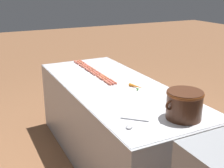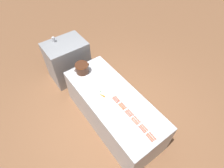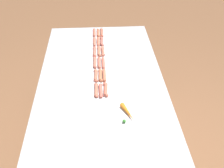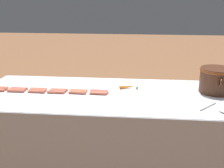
{
  "view_description": "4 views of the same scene",
  "coord_description": "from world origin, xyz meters",
  "px_view_note": "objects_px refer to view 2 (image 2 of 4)",
  "views": [
    {
      "loc": [
        1.28,
        2.51,
        1.82
      ],
      "look_at": [
        0.09,
        0.13,
        0.92
      ],
      "focal_mm": 46.71,
      "sensor_mm": 36.0,
      "label": 1
    },
    {
      "loc": [
        -1.24,
        -1.64,
        3.57
      ],
      "look_at": [
        0.15,
        0.24,
        0.9
      ],
      "focal_mm": 28.86,
      "sensor_mm": 36.0,
      "label": 2
    },
    {
      "loc": [
        0.03,
        1.51,
        2.09
      ],
      "look_at": [
        -0.08,
        -0.14,
        0.87
      ],
      "focal_mm": 45.29,
      "sensor_mm": 36.0,
      "label": 3
    },
    {
      "loc": [
        2.25,
        0.24,
        1.67
      ],
      "look_at": [
        -0.03,
        0.03,
        0.93
      ],
      "focal_mm": 44.25,
      "sensor_mm": 36.0,
      "label": 4
    }
  ],
  "objects_px": {
    "hot_dog_2": "(134,122)",
    "hot_dog_17": "(118,99)",
    "hot_dog_5": "(115,100)",
    "hot_dog_11": "(116,99)",
    "hot_dog_10": "(122,106)",
    "hot_dog_12": "(153,136)",
    "hot_dog_16": "(124,105)",
    "carrot": "(101,95)",
    "hot_dog_8": "(136,120)",
    "hot_dog_7": "(143,128)",
    "hot_dog_13": "(145,127)",
    "soda_can": "(54,39)",
    "hot_dog_4": "(121,107)",
    "back_cabinet": "(68,61)",
    "hot_dog_9": "(129,113)",
    "hot_dog_6": "(151,137)",
    "serving_spoon": "(101,66)",
    "hot_dog_0": "(149,138)",
    "hot_dog_1": "(142,129)",
    "hot_dog_3": "(127,114)",
    "bean_pot": "(82,68)",
    "hot_dog_14": "(137,119)"
  },
  "relations": [
    {
      "from": "hot_dog_2",
      "to": "hot_dog_17",
      "type": "distance_m",
      "value": 0.56
    },
    {
      "from": "hot_dog_5",
      "to": "hot_dog_11",
      "type": "relative_size",
      "value": 1.0
    },
    {
      "from": "hot_dog_2",
      "to": "hot_dog_10",
      "type": "bearing_deg",
      "value": 85.0
    },
    {
      "from": "hot_dog_12",
      "to": "hot_dog_16",
      "type": "distance_m",
      "value": 0.74
    },
    {
      "from": "hot_dog_2",
      "to": "carrot",
      "type": "xyz_separation_m",
      "value": [
        -0.13,
        0.81,
        0.0
      ]
    },
    {
      "from": "hot_dog_8",
      "to": "hot_dog_7",
      "type": "bearing_deg",
      "value": -89.27
    },
    {
      "from": "hot_dog_16",
      "to": "hot_dog_13",
      "type": "bearing_deg",
      "value": -89.53
    },
    {
      "from": "hot_dog_2",
      "to": "soda_can",
      "type": "distance_m",
      "value": 2.67
    },
    {
      "from": "carrot",
      "to": "hot_dog_2",
      "type": "bearing_deg",
      "value": -80.89
    },
    {
      "from": "hot_dog_11",
      "to": "hot_dog_17",
      "type": "height_order",
      "value": "same"
    },
    {
      "from": "hot_dog_11",
      "to": "hot_dog_16",
      "type": "height_order",
      "value": "same"
    },
    {
      "from": "hot_dog_11",
      "to": "hot_dog_10",
      "type": "bearing_deg",
      "value": -90.69
    },
    {
      "from": "hot_dog_13",
      "to": "carrot",
      "type": "relative_size",
      "value": 0.92
    },
    {
      "from": "hot_dog_4",
      "to": "hot_dog_11",
      "type": "distance_m",
      "value": 0.19
    },
    {
      "from": "back_cabinet",
      "to": "hot_dog_7",
      "type": "bearing_deg",
      "value": -87.85
    },
    {
      "from": "soda_can",
      "to": "back_cabinet",
      "type": "bearing_deg",
      "value": -53.89
    },
    {
      "from": "hot_dog_13",
      "to": "hot_dog_16",
      "type": "distance_m",
      "value": 0.55
    },
    {
      "from": "hot_dog_9",
      "to": "hot_dog_16",
      "type": "height_order",
      "value": "same"
    },
    {
      "from": "hot_dog_13",
      "to": "carrot",
      "type": "bearing_deg",
      "value": 101.48
    },
    {
      "from": "hot_dog_6",
      "to": "hot_dog_17",
      "type": "xyz_separation_m",
      "value": [
        0.03,
        0.91,
        0.0
      ]
    },
    {
      "from": "hot_dog_12",
      "to": "serving_spoon",
      "type": "height_order",
      "value": "hot_dog_12"
    },
    {
      "from": "hot_dog_2",
      "to": "hot_dog_9",
      "type": "xyz_separation_m",
      "value": [
        0.04,
        0.19,
        0.0
      ]
    },
    {
      "from": "hot_dog_2",
      "to": "serving_spoon",
      "type": "relative_size",
      "value": 0.72
    },
    {
      "from": "hot_dog_2",
      "to": "hot_dog_0",
      "type": "bearing_deg",
      "value": -90.24
    },
    {
      "from": "hot_dog_6",
      "to": "hot_dog_8",
      "type": "bearing_deg",
      "value": 89.8
    },
    {
      "from": "serving_spoon",
      "to": "hot_dog_8",
      "type": "bearing_deg",
      "value": -101.04
    },
    {
      "from": "hot_dog_1",
      "to": "hot_dog_4",
      "type": "relative_size",
      "value": 1.0
    },
    {
      "from": "hot_dog_3",
      "to": "serving_spoon",
      "type": "relative_size",
      "value": 0.72
    },
    {
      "from": "hot_dog_5",
      "to": "hot_dog_16",
      "type": "distance_m",
      "value": 0.19
    },
    {
      "from": "back_cabinet",
      "to": "hot_dog_17",
      "type": "distance_m",
      "value": 1.93
    },
    {
      "from": "hot_dog_16",
      "to": "hot_dog_17",
      "type": "xyz_separation_m",
      "value": [
        0.0,
        0.18,
        0.0
      ]
    },
    {
      "from": "hot_dog_10",
      "to": "hot_dog_7",
      "type": "bearing_deg",
      "value": -89.62
    },
    {
      "from": "soda_can",
      "to": "bean_pot",
      "type": "bearing_deg",
      "value": -84.02
    },
    {
      "from": "hot_dog_6",
      "to": "hot_dog_14",
      "type": "distance_m",
      "value": 0.37
    },
    {
      "from": "hot_dog_4",
      "to": "hot_dog_14",
      "type": "distance_m",
      "value": 0.37
    },
    {
      "from": "hot_dog_1",
      "to": "hot_dog_12",
      "type": "height_order",
      "value": "same"
    },
    {
      "from": "hot_dog_3",
      "to": "hot_dog_8",
      "type": "height_order",
      "value": "same"
    },
    {
      "from": "hot_dog_16",
      "to": "bean_pot",
      "type": "bearing_deg",
      "value": 97.82
    },
    {
      "from": "hot_dog_4",
      "to": "soda_can",
      "type": "bearing_deg",
      "value": 95.34
    },
    {
      "from": "hot_dog_5",
      "to": "hot_dog_9",
      "type": "bearing_deg",
      "value": -84.22
    },
    {
      "from": "hot_dog_6",
      "to": "hot_dog_12",
      "type": "xyz_separation_m",
      "value": [
        0.04,
        -0.01,
        0.0
      ]
    },
    {
      "from": "hot_dog_12",
      "to": "bean_pot",
      "type": "height_order",
      "value": "bean_pot"
    },
    {
      "from": "hot_dog_3",
      "to": "hot_dog_17",
      "type": "distance_m",
      "value": 0.37
    },
    {
      "from": "hot_dog_1",
      "to": "hot_dog_16",
      "type": "bearing_deg",
      "value": 83.45
    },
    {
      "from": "hot_dog_11",
      "to": "soda_can",
      "type": "height_order",
      "value": "soda_can"
    },
    {
      "from": "hot_dog_1",
      "to": "hot_dog_16",
      "type": "height_order",
      "value": "same"
    },
    {
      "from": "carrot",
      "to": "hot_dog_13",
      "type": "bearing_deg",
      "value": -78.52
    },
    {
      "from": "back_cabinet",
      "to": "bean_pot",
      "type": "distance_m",
      "value": 0.99
    },
    {
      "from": "hot_dog_14",
      "to": "serving_spoon",
      "type": "distance_m",
      "value": 1.51
    },
    {
      "from": "hot_dog_3",
      "to": "hot_dog_9",
      "type": "xyz_separation_m",
      "value": [
        0.03,
        -0.0,
        0.0
      ]
    }
  ]
}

